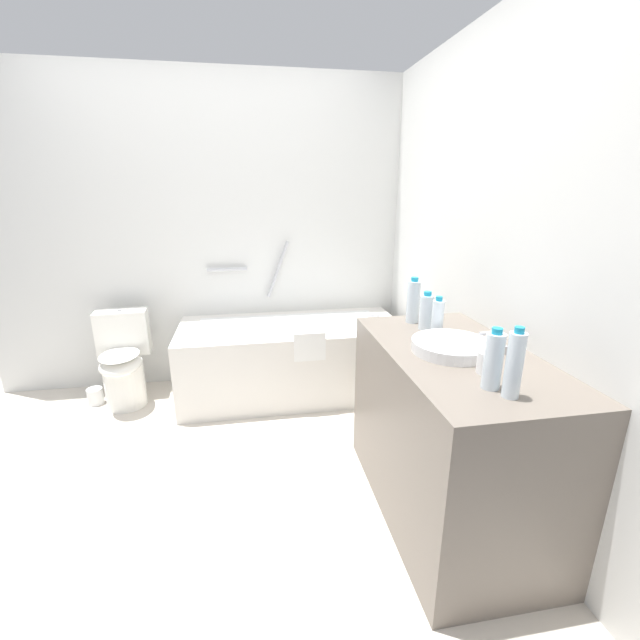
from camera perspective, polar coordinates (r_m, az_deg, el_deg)
The scene contains 15 objects.
ground_plane at distance 2.56m, azimuth -14.65°, elevation -20.46°, with size 3.99×3.99×0.00m, color beige.
wall_back_tiled at distance 3.48m, azimuth -14.46°, elevation 10.96°, with size 3.39×0.10×2.38m, color silver.
wall_right_mirror at distance 2.42m, azimuth 22.36°, elevation 7.63°, with size 0.10×3.16×2.38m, color silver.
bathtub at distance 3.29m, azimuth -3.92°, elevation -4.91°, with size 1.67×0.74×1.15m.
toilet at distance 3.44m, azimuth -25.11°, elevation -5.12°, with size 0.38×0.52×0.70m.
vanity_counter at distance 2.18m, azimuth 17.16°, elevation -14.56°, with size 0.63×1.17×0.85m, color #6B6056.
sink_basin at distance 1.98m, azimuth 17.39°, elevation -3.43°, with size 0.35×0.35×0.05m, color white.
sink_faucet at distance 2.07m, azimuth 22.55°, elevation -2.70°, with size 0.10×0.15×0.09m.
water_bottle_0 at distance 1.64m, azimuth 22.44°, elevation -5.08°, with size 0.07×0.07×0.23m.
water_bottle_1 at distance 2.17m, azimuth 15.64°, elevation 0.38°, with size 0.06×0.06×0.20m.
water_bottle_2 at distance 2.24m, azimuth 14.21°, elevation 1.08°, with size 0.07×0.07×0.20m.
water_bottle_3 at distance 1.60m, azimuth 24.84°, elevation -5.52°, with size 0.06×0.06×0.26m.
water_bottle_4 at distance 2.33m, azimuth 12.53°, elevation 2.49°, with size 0.07×0.07×0.25m.
drinking_glass_0 at distance 1.79m, azimuth 21.72°, elevation -5.39°, with size 0.08×0.08×0.09m, color white.
toilet_paper_roll at distance 3.62m, azimuth -28.16°, elevation -9.09°, with size 0.11×0.11×0.12m, color white.
Camera 1 is at (0.26, -2.02, 1.55)m, focal length 23.61 mm.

